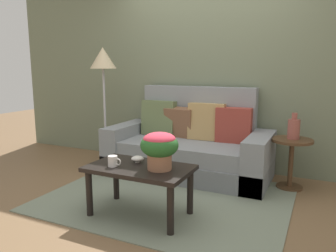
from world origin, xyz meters
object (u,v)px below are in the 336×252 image
snack_bowl (138,159)px  potted_plant (159,146)px  table_vase (294,128)px  floor_lamp (103,68)px  side_table (291,154)px  couch (189,148)px  coffee_table (140,174)px  coffee_mug (113,161)px

snack_bowl → potted_plant: bearing=-18.7°
table_vase → floor_lamp: bearing=-177.0°
side_table → floor_lamp: 2.59m
side_table → table_vase: 0.29m
couch → snack_bowl: size_ratio=17.13×
snack_bowl → floor_lamp: bearing=136.5°
couch → floor_lamp: 1.55m
couch → potted_plant: (0.25, -1.32, 0.33)m
floor_lamp → coffee_table: bearing=-44.0°
potted_plant → table_vase: (0.97, 1.32, 0.01)m
floor_lamp → side_table: bearing=2.6°
potted_plant → coffee_mug: size_ratio=2.54×
coffee_table → potted_plant: size_ratio=2.81×
couch → side_table: couch is taller
couch → coffee_mug: (-0.16, -1.43, 0.18)m
coffee_mug → snack_bowl: bearing=56.3°
couch → table_vase: 1.26m
side_table → coffee_mug: 1.98m
coffee_mug → table_vase: table_vase is taller
potted_plant → snack_bowl: (-0.28, 0.09, -0.17)m
side_table → coffee_mug: bearing=-134.2°
floor_lamp → table_vase: bearing=3.0°
side_table → coffee_mug: (-1.38, -1.42, 0.13)m
side_table → potted_plant: (-0.97, -1.31, 0.28)m
coffee_mug → snack_bowl: 0.24m
coffee_table → table_vase: (1.17, 1.33, 0.29)m
couch → potted_plant: bearing=-79.5°
coffee_mug → table_vase: 2.00m
potted_plant → coffee_mug: 0.45m
coffee_mug → side_table: bearing=45.8°
side_table → coffee_mug: same height
potted_plant → snack_bowl: bearing=161.3°
table_vase → side_table: bearing=-107.9°
floor_lamp → potted_plant: size_ratio=4.84×
snack_bowl → table_vase: 1.76m
coffee_table → table_vase: 1.79m
coffee_table → floor_lamp: 1.96m
coffee_mug → potted_plant: bearing=14.6°
floor_lamp → snack_bowl: size_ratio=13.64×
snack_bowl → couch: bearing=88.5°
coffee_table → snack_bowl: size_ratio=7.92×
coffee_table → side_table: 1.76m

